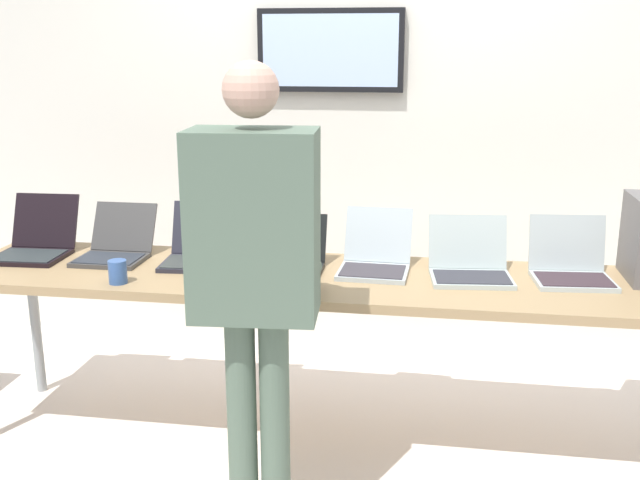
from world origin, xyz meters
The scene contains 12 objects.
ground centered at (0.00, 0.00, -0.02)m, with size 8.00×8.00×0.04m, color silver.
back_wall centered at (0.00, 1.13, 1.23)m, with size 8.00×0.11×2.45m.
workbench centered at (0.00, 0.00, 0.74)m, with size 3.31×0.70×0.79m.
laptop_station_0 centered at (-1.42, 0.10, 0.85)m, with size 0.33×0.39×0.27m.
laptop_station_1 centered at (-1.02, 0.11, 0.84)m, with size 0.31×0.36×0.23m.
laptop_station_2 centered at (-0.61, 0.11, 0.85)m, with size 0.33×0.38×0.25m.
laptop_station_3 centered at (-0.20, 0.07, 0.84)m, with size 0.35×0.32×0.23m.
laptop_station_4 centered at (0.20, 0.10, 0.85)m, with size 0.31×0.37×0.25m.
laptop_station_5 centered at (0.61, 0.07, 0.85)m, with size 0.37×0.35×0.25m.
laptop_station_6 centered at (1.03, 0.10, 0.85)m, with size 0.35×0.32×0.26m.
person centered at (-0.16, -0.62, 1.04)m, with size 0.46×0.61×1.71m.
coffee_mug centered at (-0.85, -0.25, 0.84)m, with size 0.08×0.08×0.10m.
Camera 1 is at (0.45, -3.03, 1.76)m, focal length 41.44 mm.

